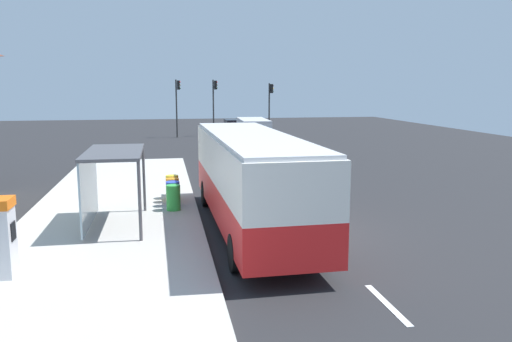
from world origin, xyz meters
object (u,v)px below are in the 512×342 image
Objects in this scene: sedan_near at (233,127)px; traffic_light_near_side at (270,101)px; recycling_bin_yellow at (172,187)px; recycling_bin_blue at (173,194)px; ticket_machine at (0,237)px; bus at (251,176)px; bus_shelter at (105,169)px; recycling_bin_green at (173,198)px; traffic_light_median at (214,99)px; traffic_light_far_side at (177,99)px; recycling_bin_orange at (173,190)px; white_van at (253,132)px.

traffic_light_near_side is (3.20, -2.37, 2.54)m from sedan_near.
recycling_bin_blue is at bearing -90.00° from recycling_bin_yellow.
sedan_near is at bearing 73.88° from ticket_machine.
recycling_bin_blue is at bearing -109.09° from traffic_light_near_side.
recycling_bin_yellow is at bearing 90.00° from recycling_bin_blue.
recycling_bin_blue is 1.40m from recycling_bin_yellow.
bus reaches higher than bus_shelter.
ticket_machine reaches higher than recycling_bin_green.
recycling_bin_yellow is 0.18× the size of traffic_light_median.
recycling_bin_green is 3.21m from bus_shelter.
recycling_bin_yellow is at bearing 62.66° from ticket_machine.
recycling_bin_orange is at bearing -92.23° from traffic_light_far_side.
recycling_bin_green is at bearing -98.62° from traffic_light_median.
recycling_bin_yellow is at bearing -102.64° from sedan_near.
recycling_bin_green is 30.80m from traffic_light_median.
sedan_near is at bearing 77.65° from recycling_bin_orange.
traffic_light_far_side reaches higher than recycling_bin_orange.
ticket_machine is at bearing -115.36° from bus_shelter.
recycling_bin_blue is (-2.49, 3.29, -1.19)m from bus.
traffic_light_near_side is (9.70, 28.72, 2.67)m from recycling_bin_green.
traffic_light_median is at bearing 12.88° from traffic_light_far_side.
sedan_near is at bearing 21.92° from traffic_light_median.
recycling_bin_orange is (4.25, 7.52, -0.52)m from ticket_machine.
sedan_near is at bearing 83.20° from bus.
white_van is at bearing -90.49° from sedan_near.
recycling_bin_orange is at bearing 90.00° from recycling_bin_green.
white_van reaches higher than recycling_bin_green.
sedan_near is at bearing 143.49° from traffic_light_near_side.
bus_shelter is at bearing 64.64° from ticket_machine.
bus is 2.49× the size of sedan_near.
white_van reaches higher than recycling_bin_orange.
white_van is at bearing 67.17° from ticket_machine.
traffic_light_far_side reaches higher than ticket_machine.
traffic_light_near_side is 32.80m from bus_shelter.
traffic_light_near_side is at bearing 70.45° from recycling_bin_orange.
traffic_light_far_side reaches higher than recycling_bin_green.
bus is 33.93m from sedan_near.
bus_shelter is at bearing -124.50° from recycling_bin_orange.
sedan_near is 2.29× the size of ticket_machine.
sedan_near is 30.39m from recycling_bin_orange.
sedan_near is 4.68× the size of recycling_bin_blue.
traffic_light_far_side is at bearing -167.12° from traffic_light_median.
white_van is 10.29m from traffic_light_near_side.
bus_shelter is (-8.61, -21.00, 0.75)m from white_van.
sedan_near is 34.07m from bus_shelter.
bus reaches higher than sedan_near.
traffic_light_median reaches higher than ticket_machine.
bus_shelter reaches higher than recycling_bin_orange.
white_van is 11.83m from traffic_light_far_side.
ticket_machine is at bearing -117.34° from recycling_bin_yellow.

